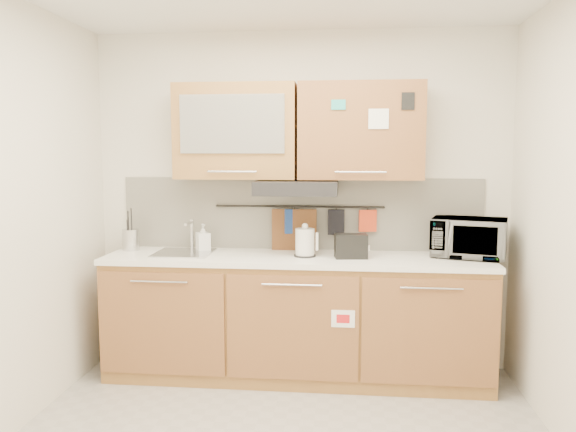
# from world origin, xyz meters

# --- Properties ---
(wall_back) EXTENTS (3.20, 0.00, 3.20)m
(wall_back) POSITION_xyz_m (0.00, 1.50, 1.30)
(wall_back) COLOR silver
(wall_back) RESTS_ON ground
(base_cabinet) EXTENTS (2.80, 0.64, 0.88)m
(base_cabinet) POSITION_xyz_m (0.00, 1.19, 0.41)
(base_cabinet) COLOR #AC803D
(base_cabinet) RESTS_ON floor
(countertop) EXTENTS (2.82, 0.62, 0.04)m
(countertop) POSITION_xyz_m (0.00, 1.19, 0.90)
(countertop) COLOR white
(countertop) RESTS_ON base_cabinet
(backsplash) EXTENTS (2.80, 0.02, 0.56)m
(backsplash) POSITION_xyz_m (0.00, 1.49, 1.20)
(backsplash) COLOR silver
(backsplash) RESTS_ON countertop
(upper_cabinets) EXTENTS (1.82, 0.37, 0.70)m
(upper_cabinets) POSITION_xyz_m (-0.00, 1.32, 1.83)
(upper_cabinets) COLOR #AC803D
(upper_cabinets) RESTS_ON wall_back
(range_hood) EXTENTS (0.60, 0.46, 0.10)m
(range_hood) POSITION_xyz_m (0.00, 1.25, 1.42)
(range_hood) COLOR black
(range_hood) RESTS_ON upper_cabinets
(sink) EXTENTS (0.42, 0.40, 0.26)m
(sink) POSITION_xyz_m (-0.85, 1.21, 0.92)
(sink) COLOR silver
(sink) RESTS_ON countertop
(utensil_rail) EXTENTS (1.30, 0.02, 0.02)m
(utensil_rail) POSITION_xyz_m (0.00, 1.45, 1.26)
(utensil_rail) COLOR black
(utensil_rail) RESTS_ON backsplash
(utensil_crock) EXTENTS (0.16, 0.16, 0.33)m
(utensil_crock) POSITION_xyz_m (-1.30, 1.30, 1.00)
(utensil_crock) COLOR silver
(utensil_crock) RESTS_ON countertop
(kettle) EXTENTS (0.18, 0.16, 0.25)m
(kettle) POSITION_xyz_m (0.07, 1.18, 1.02)
(kettle) COLOR silver
(kettle) RESTS_ON countertop
(toaster) EXTENTS (0.24, 0.16, 0.17)m
(toaster) POSITION_xyz_m (0.40, 1.15, 1.01)
(toaster) COLOR black
(toaster) RESTS_ON countertop
(microwave) EXTENTS (0.59, 0.48, 0.28)m
(microwave) POSITION_xyz_m (1.25, 1.28, 1.06)
(microwave) COLOR #999999
(microwave) RESTS_ON countertop
(soap_bottle) EXTENTS (0.13, 0.13, 0.21)m
(soap_bottle) POSITION_xyz_m (-0.73, 1.32, 1.03)
(soap_bottle) COLOR #999999
(soap_bottle) RESTS_ON countertop
(cutting_board) EXTENTS (0.35, 0.03, 0.43)m
(cutting_board) POSITION_xyz_m (-0.04, 1.44, 1.03)
(cutting_board) COLOR brown
(cutting_board) RESTS_ON utensil_rail
(oven_mitt) EXTENTS (0.11, 0.07, 0.19)m
(oven_mitt) POSITION_xyz_m (-0.05, 1.44, 1.15)
(oven_mitt) COLOR #204396
(oven_mitt) RESTS_ON utensil_rail
(dark_pouch) EXTENTS (0.13, 0.05, 0.20)m
(dark_pouch) POSITION_xyz_m (0.29, 1.44, 1.14)
(dark_pouch) COLOR black
(dark_pouch) RESTS_ON utensil_rail
(pot_holder) EXTENTS (0.14, 0.05, 0.17)m
(pot_holder) POSITION_xyz_m (0.53, 1.44, 1.16)
(pot_holder) COLOR red
(pot_holder) RESTS_ON utensil_rail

